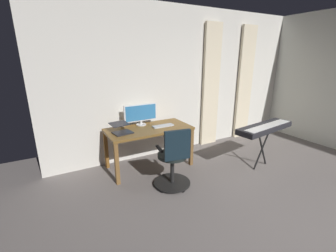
{
  "coord_description": "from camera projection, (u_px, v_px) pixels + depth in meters",
  "views": [
    {
      "loc": [
        2.56,
        0.9,
        1.91
      ],
      "look_at": [
        1.01,
        -1.91,
        0.91
      ],
      "focal_mm": 24.35,
      "sensor_mm": 36.0,
      "label": 1
    }
  ],
  "objects": [
    {
      "name": "computer_mouse",
      "position": [
        123.0,
        126.0,
        3.96
      ],
      "size": [
        0.06,
        0.1,
        0.04
      ],
      "primitive_type": "ellipsoid",
      "color": "white",
      "rests_on": "desk"
    },
    {
      "name": "computer_monitor",
      "position": [
        141.0,
        113.0,
        4.02
      ],
      "size": [
        0.61,
        0.18,
        0.38
      ],
      "color": "white",
      "rests_on": "desk"
    },
    {
      "name": "curtain_left_panel",
      "position": [
        245.0,
        84.0,
        5.29
      ],
      "size": [
        0.41,
        0.06,
        2.55
      ],
      "primitive_type": "cube",
      "color": "beige",
      "rests_on": "ground"
    },
    {
      "name": "desk",
      "position": [
        149.0,
        133.0,
        3.93
      ],
      "size": [
        1.44,
        0.7,
        0.72
      ],
      "color": "brown",
      "rests_on": "ground"
    },
    {
      "name": "piano_keyboard",
      "position": [
        265.0,
        128.0,
        3.88
      ],
      "size": [
        1.23,
        0.47,
        0.79
      ],
      "rotation": [
        0.0,
        0.0,
        0.13
      ],
      "color": "black",
      "rests_on": "ground"
    },
    {
      "name": "curtain_right_panel",
      "position": [
        211.0,
        87.0,
        4.82
      ],
      "size": [
        0.41,
        0.06,
        2.55
      ],
      "primitive_type": "cube",
      "color": "beige",
      "rests_on": "ground"
    },
    {
      "name": "ground_plane",
      "position": [
        332.0,
        237.0,
        2.51
      ],
      "size": [
        7.83,
        7.83,
        0.0
      ],
      "primitive_type": "plane",
      "color": "slate"
    },
    {
      "name": "laptop",
      "position": [
        121.0,
        129.0,
        3.65
      ],
      "size": [
        0.33,
        0.38,
        0.15
      ],
      "rotation": [
        0.0,
        0.0,
        0.15
      ],
      "color": "#232328",
      "rests_on": "desk"
    },
    {
      "name": "office_chair",
      "position": [
        174.0,
        161.0,
        3.33
      ],
      "size": [
        0.56,
        0.56,
        0.95
      ],
      "rotation": [
        0.0,
        0.0,
        2.97
      ],
      "color": "black",
      "rests_on": "ground"
    },
    {
      "name": "computer_keyboard",
      "position": [
        163.0,
        126.0,
        3.98
      ],
      "size": [
        0.38,
        0.12,
        0.02
      ],
      "primitive_type": "cube",
      "color": "#B7BCC1",
      "rests_on": "desk"
    },
    {
      "name": "back_room_partition",
      "position": [
        185.0,
        82.0,
        4.61
      ],
      "size": [
        5.53,
        0.1,
        2.8
      ],
      "primitive_type": "cube",
      "color": "silver",
      "rests_on": "ground"
    }
  ]
}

